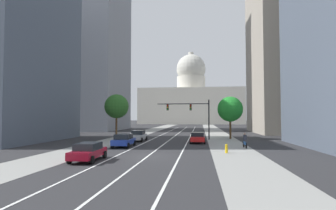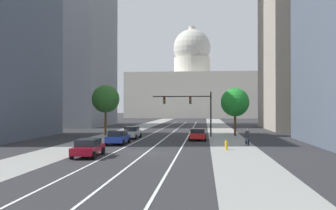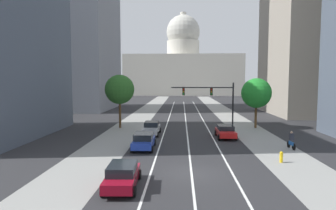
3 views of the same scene
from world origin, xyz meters
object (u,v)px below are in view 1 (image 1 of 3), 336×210
street_tree_mid_right (230,109)px  street_tree_near_left (117,106)px  fire_hydrant (226,148)px  car_crimson (88,151)px  car_blue (124,140)px  traffic_signal_mast (192,111)px  car_red (197,137)px  capitol_building (191,101)px  car_silver (138,136)px  cyclist (245,141)px

street_tree_mid_right → street_tree_near_left: size_ratio=0.94×
fire_hydrant → street_tree_near_left: bearing=135.0°
car_crimson → car_blue: bearing=-2.4°
traffic_signal_mast → fire_hydrant: traffic_signal_mast is taller
car_red → street_tree_mid_right: 9.83m
capitol_building → street_tree_mid_right: (9.53, -96.46, -7.31)m
car_silver → cyclist: cyclist is taller
car_blue → car_red: size_ratio=1.04×
street_tree_near_left → car_crimson: bearing=-77.8°
car_blue → street_tree_near_left: bearing=21.1°
traffic_signal_mast → cyclist: (6.38, -10.71, -3.59)m
car_red → fire_hydrant: car_red is taller
capitol_building → car_crimson: size_ratio=11.57×
car_silver → street_tree_near_left: bearing=45.8°
car_red → car_silver: (-8.64, 1.59, 0.04)m
street_tree_near_left → traffic_signal_mast: bearing=-4.5°
car_blue → fire_hydrant: car_blue is taller
capitol_building → car_crimson: capitol_building is taller
car_crimson → street_tree_near_left: bearing=9.8°
car_crimson → cyclist: size_ratio=2.61×
capitol_building → fire_hydrant: bearing=-86.4°
car_silver → cyclist: bearing=-115.3°
capitol_building → car_crimson: (-4.32, -119.73, -11.34)m
capitol_building → street_tree_near_left: capitol_building is taller
car_crimson → car_blue: car_blue is taller
car_blue → cyclist: cyclist is taller
car_silver → street_tree_mid_right: size_ratio=0.66×
street_tree_near_left → car_silver: bearing=-44.9°
cyclist → street_tree_near_left: bearing=52.7°
car_silver → street_tree_mid_right: 15.50m
fire_hydrant → street_tree_mid_right: size_ratio=0.13×
capitol_building → car_silver: bearing=-92.4°
car_crimson → car_red: size_ratio=1.05×
fire_hydrant → street_tree_near_left: street_tree_near_left is taller
car_red → car_silver: bearing=79.0°
fire_hydrant → cyclist: 5.39m
car_blue → car_silver: bearing=-0.5°
fire_hydrant → cyclist: bearing=61.9°
car_blue → capitol_building: bearing=-2.7°
car_red → traffic_signal_mast: bearing=9.1°
cyclist → street_tree_near_left: 22.71m
street_tree_near_left → car_blue: bearing=-68.4°
fire_hydrant → cyclist: (2.53, 4.74, 0.39)m
car_red → fire_hydrant: size_ratio=4.71×
street_tree_near_left → fire_hydrant: bearing=-45.0°
fire_hydrant → car_silver: bearing=134.9°
car_silver → capitol_building: bearing=-1.8°
car_red → street_tree_mid_right: (5.21, 7.29, 4.05)m
capitol_building → cyclist: size_ratio=30.19×
car_silver → fire_hydrant: bearing=-134.5°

